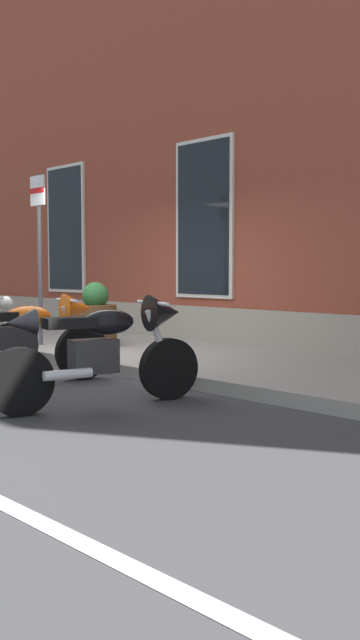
% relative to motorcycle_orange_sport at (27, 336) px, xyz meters
% --- Properties ---
extents(ground_plane, '(140.00, 140.00, 0.00)m').
position_rel_motorcycle_orange_sport_xyz_m(ground_plane, '(-0.79, 1.07, -0.56)').
color(ground_plane, '#38383A').
extents(sidewalk, '(28.74, 2.68, 0.15)m').
position_rel_motorcycle_orange_sport_xyz_m(sidewalk, '(-0.79, 2.42, -0.48)').
color(sidewalk, gray).
rests_on(sidewalk, ground_plane).
extents(brick_pub_facade, '(22.74, 6.02, 7.89)m').
position_rel_motorcycle_orange_sport_xyz_m(brick_pub_facade, '(-0.79, 6.71, 3.38)').
color(brick_pub_facade, brown).
rests_on(brick_pub_facade, ground_plane).
extents(motorcycle_orange_sport, '(0.75, 2.11, 1.02)m').
position_rel_motorcycle_orange_sport_xyz_m(motorcycle_orange_sport, '(0.00, 0.00, 0.00)').
color(motorcycle_orange_sport, black).
rests_on(motorcycle_orange_sport, ground_plane).
extents(motorcycle_black_sport, '(0.78, 2.09, 1.05)m').
position_rel_motorcycle_orange_sport_xyz_m(motorcycle_black_sport, '(1.54, -0.08, 0.01)').
color(motorcycle_black_sport, black).
rests_on(motorcycle_black_sport, ground_plane).
extents(parking_sign, '(0.36, 0.07, 2.58)m').
position_rel_motorcycle_orange_sport_xyz_m(parking_sign, '(-2.16, 1.56, 1.25)').
color(parking_sign, '#4C4C51').
rests_on(parking_sign, sidewalk).
extents(barrel_planter, '(0.67, 0.67, 0.96)m').
position_rel_motorcycle_orange_sport_xyz_m(barrel_planter, '(-1.47, 2.08, -0.01)').
color(barrel_planter, brown).
rests_on(barrel_planter, sidewalk).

